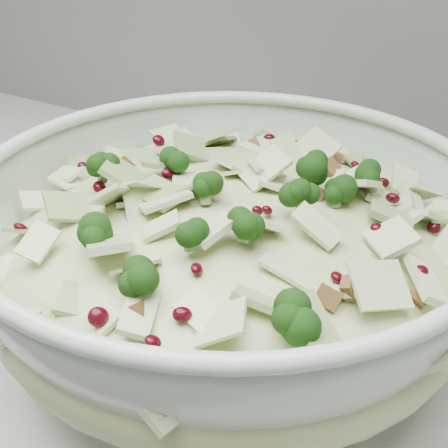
% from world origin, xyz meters
% --- Properties ---
extents(mixing_bowl, '(0.50, 0.50, 0.16)m').
position_xyz_m(mixing_bowl, '(-0.52, 1.60, 0.98)').
color(mixing_bowl, '#B9CBBC').
rests_on(mixing_bowl, counter).
extents(salad, '(0.46, 0.46, 0.16)m').
position_xyz_m(salad, '(-0.52, 1.60, 1.01)').
color(salad, '#C0C788').
rests_on(salad, mixing_bowl).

